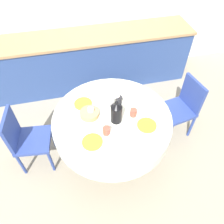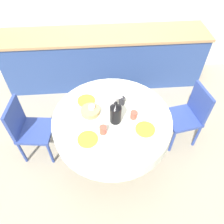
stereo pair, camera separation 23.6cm
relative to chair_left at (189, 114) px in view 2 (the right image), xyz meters
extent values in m
plane|color=#9E937F|center=(-0.99, -0.18, -0.48)|extent=(12.00, 12.00, 0.00)
cube|color=#2D4784|center=(-0.99, 1.34, -0.05)|extent=(3.20, 0.60, 0.86)
cube|color=#A37F56|center=(-0.99, 1.34, 0.40)|extent=(3.24, 0.64, 0.04)
cylinder|color=brown|center=(-0.99, -0.18, -0.46)|extent=(0.44, 0.44, 0.04)
cylinder|color=brown|center=(-0.99, -0.18, -0.21)|extent=(0.11, 0.11, 0.47)
cylinder|color=silver|center=(-0.99, -0.18, 0.12)|extent=(1.34, 1.34, 0.18)
cylinder|color=silver|center=(-0.99, -0.18, 0.23)|extent=(1.33, 1.33, 0.03)
cube|color=#2D428E|center=(-0.07, -0.01, -0.06)|extent=(0.47, 0.47, 0.04)
cube|color=#2D428E|center=(0.11, 0.02, 0.17)|extent=(0.10, 0.38, 0.42)
cylinder|color=#2D428E|center=(-0.21, -0.22, -0.28)|extent=(0.04, 0.04, 0.40)
cylinder|color=#2D428E|center=(-0.28, 0.13, -0.28)|extent=(0.04, 0.04, 0.40)
cylinder|color=#2D428E|center=(0.13, -0.16, -0.28)|extent=(0.04, 0.04, 0.40)
cylinder|color=#2D428E|center=(0.07, 0.19, -0.28)|extent=(0.04, 0.04, 0.40)
cube|color=#2D428E|center=(-1.92, -0.07, -0.06)|extent=(0.44, 0.44, 0.04)
cube|color=#2D428E|center=(-2.10, -0.05, 0.17)|extent=(0.08, 0.38, 0.42)
cylinder|color=#2D428E|center=(-1.73, 0.08, -0.28)|extent=(0.04, 0.04, 0.40)
cylinder|color=#2D428E|center=(-1.77, -0.27, -0.28)|extent=(0.04, 0.04, 0.40)
cylinder|color=#2D428E|center=(-2.08, 0.12, -0.28)|extent=(0.04, 0.04, 0.40)
cylinder|color=#2D428E|center=(-2.12, -0.23, -0.28)|extent=(0.04, 0.04, 0.40)
cylinder|color=yellow|center=(-1.26, -0.47, 0.25)|extent=(0.21, 0.21, 0.01)
cylinder|color=#CC4C3D|center=(-1.10, -0.39, 0.29)|extent=(0.07, 0.07, 0.09)
cylinder|color=yellow|center=(-0.66, -0.39, 0.25)|extent=(0.21, 0.21, 0.01)
cylinder|color=#CC4C3D|center=(-0.76, -0.21, 0.29)|extent=(0.07, 0.07, 0.09)
cylinder|color=yellow|center=(-1.28, 0.09, 0.25)|extent=(0.21, 0.21, 0.01)
cylinder|color=white|center=(-1.21, -0.09, 0.29)|extent=(0.07, 0.07, 0.09)
cylinder|color=white|center=(-0.70, 0.08, 0.25)|extent=(0.21, 0.21, 0.01)
cylinder|color=#28282D|center=(-0.86, 0.02, 0.29)|extent=(0.07, 0.07, 0.09)
cylinder|color=black|center=(-0.96, -0.24, 0.35)|extent=(0.12, 0.12, 0.21)
cone|color=black|center=(-0.96, -0.24, 0.47)|extent=(0.11, 0.11, 0.05)
sphere|color=black|center=(-0.96, -0.24, 0.52)|extent=(0.04, 0.04, 0.04)
cylinder|color=white|center=(-1.00, 0.01, 0.25)|extent=(0.09, 0.09, 0.01)
sphere|color=white|center=(-1.00, 0.01, 0.34)|extent=(0.16, 0.16, 0.16)
cylinder|color=white|center=(-0.90, 0.01, 0.34)|extent=(0.09, 0.03, 0.06)
sphere|color=white|center=(-1.00, 0.01, 0.44)|extent=(0.04, 0.04, 0.04)
cylinder|color=tan|center=(-1.23, -0.10, 0.27)|extent=(0.21, 0.21, 0.06)
camera|label=1|loc=(-1.35, -1.72, 2.08)|focal=35.00mm
camera|label=2|loc=(-1.12, -1.76, 2.08)|focal=35.00mm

